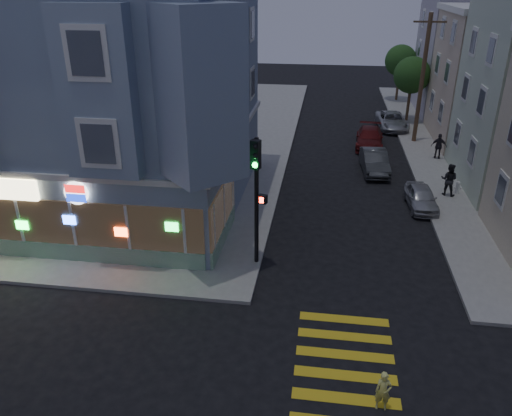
% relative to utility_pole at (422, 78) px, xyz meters
% --- Properties ---
extents(ground, '(120.00, 120.00, 0.00)m').
position_rel_utility_pole_xyz_m(ground, '(-12.00, -24.00, -4.80)').
color(ground, black).
rests_on(ground, ground).
extents(sidewalk_nw, '(33.00, 42.00, 0.15)m').
position_rel_utility_pole_xyz_m(sidewalk_nw, '(-25.50, -1.00, -4.72)').
color(sidewalk_nw, gray).
rests_on(sidewalk_nw, ground).
extents(corner_building, '(14.60, 14.60, 11.40)m').
position_rel_utility_pole_xyz_m(corner_building, '(-18.00, -13.02, 1.02)').
color(corner_building, gray).
rests_on(corner_building, sidewalk_nw).
extents(row_house_d, '(12.00, 8.60, 10.50)m').
position_rel_utility_pole_xyz_m(row_house_d, '(7.50, 10.00, 0.60)').
color(row_house_d, '#B0A7B8').
rests_on(row_house_d, sidewalk_ne).
extents(utility_pole, '(2.20, 0.30, 9.00)m').
position_rel_utility_pole_xyz_m(utility_pole, '(0.00, 0.00, 0.00)').
color(utility_pole, '#4C3826').
rests_on(utility_pole, sidewalk_ne).
extents(street_tree_near, '(3.00, 3.00, 5.30)m').
position_rel_utility_pole_xyz_m(street_tree_near, '(0.20, 6.00, -0.86)').
color(street_tree_near, '#4C3826').
rests_on(street_tree_near, sidewalk_ne).
extents(street_tree_far, '(3.00, 3.00, 5.30)m').
position_rel_utility_pole_xyz_m(street_tree_far, '(0.20, 14.00, -0.86)').
color(street_tree_far, '#4C3826').
rests_on(street_tree_far, sidewalk_ne).
extents(running_child, '(0.47, 0.31, 1.27)m').
position_rel_utility_pole_xyz_m(running_child, '(-4.50, -26.36, -4.16)').
color(running_child, '#DBDF72').
rests_on(running_child, ground).
extents(pedestrian_a, '(1.09, 0.98, 1.83)m').
position_rel_utility_pole_xyz_m(pedestrian_a, '(0.39, -10.28, -3.73)').
color(pedestrian_a, black).
rests_on(pedestrian_a, sidewalk_ne).
extents(pedestrian_b, '(1.06, 0.60, 1.71)m').
position_rel_utility_pole_xyz_m(pedestrian_b, '(1.00, -3.91, -3.79)').
color(pedestrian_b, '#25222A').
rests_on(pedestrian_b, sidewalk_ne).
extents(parked_car_a, '(1.61, 3.60, 1.20)m').
position_rel_utility_pole_xyz_m(parked_car_a, '(-1.30, -11.96, -4.20)').
color(parked_car_a, '#A5A7AC').
rests_on(parked_car_a, ground).
extents(parked_car_b, '(1.76, 4.33, 1.40)m').
position_rel_utility_pole_xyz_m(parked_car_b, '(-3.40, -6.76, -4.10)').
color(parked_car_b, '#3A3D3F').
rests_on(parked_car_b, ground).
extents(parked_car_c, '(2.22, 4.79, 1.35)m').
position_rel_utility_pole_xyz_m(parked_car_c, '(-3.40, -1.56, -4.12)').
color(parked_car_c, '#5E1515').
rests_on(parked_car_c, ground).
extents(parked_car_d, '(2.57, 4.92, 1.32)m').
position_rel_utility_pole_xyz_m(parked_car_d, '(-1.30, 3.64, -4.14)').
color(parked_car_d, '#A5A8B0').
rests_on(parked_car_d, ground).
extents(traffic_signal, '(0.69, 0.62, 5.54)m').
position_rel_utility_pole_xyz_m(traffic_signal, '(-9.18, -19.14, -0.90)').
color(traffic_signal, black).
rests_on(traffic_signal, sidewalk_nw).
extents(fire_hydrant, '(0.42, 0.24, 0.73)m').
position_rel_utility_pole_xyz_m(fire_hydrant, '(1.00, -9.95, -4.26)').
color(fire_hydrant, white).
rests_on(fire_hydrant, sidewalk_ne).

